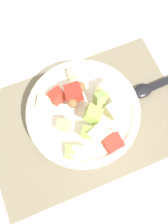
# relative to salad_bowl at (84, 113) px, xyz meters

# --- Properties ---
(ground_plane) EXTENTS (2.40, 2.40, 0.00)m
(ground_plane) POSITION_rel_salad_bowl_xyz_m (-0.00, -0.01, -0.04)
(ground_plane) COLOR silver
(placemat) EXTENTS (0.49, 0.33, 0.01)m
(placemat) POSITION_rel_salad_bowl_xyz_m (-0.00, -0.01, -0.04)
(placemat) COLOR #756B56
(placemat) RESTS_ON ground_plane
(salad_bowl) EXTENTS (0.27, 0.27, 0.11)m
(salad_bowl) POSITION_rel_salad_bowl_xyz_m (0.00, 0.00, 0.00)
(salad_bowl) COLOR white
(salad_bowl) RESTS_ON placemat
(serving_spoon) EXTENTS (0.21, 0.04, 0.01)m
(serving_spoon) POSITION_rel_salad_bowl_xyz_m (0.21, 0.01, -0.03)
(serving_spoon) COLOR black
(serving_spoon) RESTS_ON placemat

